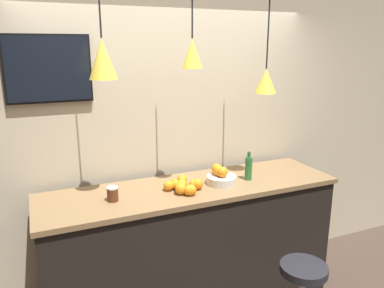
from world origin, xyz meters
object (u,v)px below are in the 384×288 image
juice_bottle (249,168)px  spread_jar (113,194)px  fruit_bowl (221,176)px  bar_stool (302,288)px  mounted_tv (48,69)px

juice_bottle → spread_jar: 1.14m
fruit_bowl → juice_bottle: (0.26, -0.01, 0.04)m
spread_jar → juice_bottle: bearing=0.0°
bar_stool → juice_bottle: bearing=101.1°
fruit_bowl → mounted_tv: mounted_tv is taller
mounted_tv → juice_bottle: bearing=-16.4°
bar_stool → spread_jar: size_ratio=5.78×
bar_stool → mounted_tv: mounted_tv is taller
bar_stool → juice_bottle: juice_bottle is taller
spread_jar → mounted_tv: (-0.33, 0.44, 0.87)m
fruit_bowl → spread_jar: bearing=-179.6°
bar_stool → juice_bottle: 1.01m
juice_bottle → spread_jar: size_ratio=2.26×
mounted_tv → bar_stool: bearing=-33.5°
bar_stool → spread_jar: bearing=153.8°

